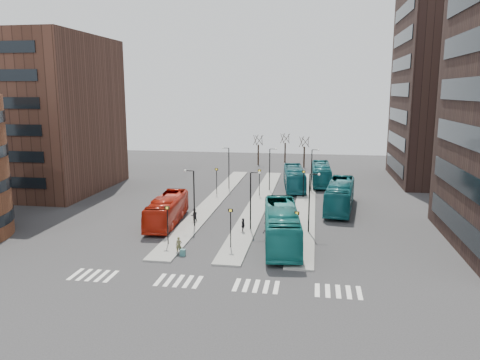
# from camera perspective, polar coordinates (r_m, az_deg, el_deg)

# --- Properties ---
(ground) EXTENTS (160.00, 160.00, 0.00)m
(ground) POSITION_cam_1_polar(r_m,az_deg,el_deg) (33.20, -7.81, -14.87)
(ground) COLOR #29292B
(ground) RESTS_ON ground
(island_left) EXTENTS (2.50, 45.00, 0.15)m
(island_left) POSITION_cam_1_polar(r_m,az_deg,el_deg) (61.66, -3.26, -2.58)
(island_left) COLOR gray
(island_left) RESTS_ON ground
(island_mid) EXTENTS (2.50, 45.00, 0.15)m
(island_mid) POSITION_cam_1_polar(r_m,az_deg,el_deg) (60.68, 2.29, -2.80)
(island_mid) COLOR gray
(island_mid) RESTS_ON ground
(island_right) EXTENTS (2.50, 45.00, 0.15)m
(island_right) POSITION_cam_1_polar(r_m,az_deg,el_deg) (60.27, 7.96, -2.99)
(island_right) COLOR gray
(island_right) RESTS_ON ground
(suitcase) EXTENTS (0.49, 0.41, 0.59)m
(suitcase) POSITION_cam_1_polar(r_m,az_deg,el_deg) (42.04, -7.00, -8.78)
(suitcase) COLOR navy
(suitcase) RESTS_ON ground
(red_bus) EXTENTS (3.32, 11.09, 3.05)m
(red_bus) POSITION_cam_1_polar(r_m,az_deg,el_deg) (51.84, -8.88, -3.63)
(red_bus) COLOR #B41F0D
(red_bus) RESTS_ON ground
(teal_bus_a) EXTENTS (4.50, 13.28, 3.63)m
(teal_bus_a) POSITION_cam_1_polar(r_m,az_deg,el_deg) (44.54, 5.07, -5.56)
(teal_bus_a) COLOR #16706D
(teal_bus_a) RESTS_ON ground
(teal_bus_b) EXTENTS (3.92, 11.86, 3.24)m
(teal_bus_b) POSITION_cam_1_polar(r_m,az_deg,el_deg) (69.70, 6.63, 0.22)
(teal_bus_b) COLOR #145C68
(teal_bus_b) RESTS_ON ground
(teal_bus_c) EXTENTS (4.29, 12.74, 3.48)m
(teal_bus_c) POSITION_cam_1_polar(r_m,az_deg,el_deg) (58.55, 12.08, -1.86)
(teal_bus_c) COLOR #145D64
(teal_bus_c) RESTS_ON ground
(teal_bus_d) EXTENTS (2.99, 11.62, 3.22)m
(teal_bus_d) POSITION_cam_1_polar(r_m,az_deg,el_deg) (73.88, 9.87, 0.72)
(teal_bus_d) COLOR #166971
(teal_bus_d) RESTS_ON ground
(traveller) EXTENTS (0.59, 0.43, 1.51)m
(traveller) POSITION_cam_1_polar(r_m,az_deg,el_deg) (42.55, -7.47, -7.89)
(traveller) COLOR brown
(traveller) RESTS_ON ground
(commuter_a) EXTENTS (0.95, 0.86, 1.59)m
(commuter_a) POSITION_cam_1_polar(r_m,az_deg,el_deg) (51.98, -5.61, -4.34)
(commuter_a) COLOR black
(commuter_a) RESTS_ON ground
(commuter_b) EXTENTS (0.50, 0.97, 1.58)m
(commuter_b) POSITION_cam_1_polar(r_m,az_deg,el_deg) (47.98, 0.38, -5.59)
(commuter_b) COLOR black
(commuter_b) RESTS_ON ground
(commuter_c) EXTENTS (1.13, 1.29, 1.73)m
(commuter_c) POSITION_cam_1_polar(r_m,az_deg,el_deg) (46.54, 3.30, -6.03)
(commuter_c) COLOR black
(commuter_c) RESTS_ON ground
(crosswalk_stripes) EXTENTS (22.35, 2.40, 0.01)m
(crosswalk_stripes) POSITION_cam_1_polar(r_m,az_deg,el_deg) (36.31, -3.22, -12.45)
(crosswalk_stripes) COLOR silver
(crosswalk_stripes) RESTS_ON ground
(office_block) EXTENTS (25.00, 20.12, 22.00)m
(office_block) POSITION_cam_1_polar(r_m,az_deg,el_deg) (75.99, -25.52, 7.25)
(office_block) COLOR #472B21
(office_block) RESTS_ON ground
(tower_far) EXTENTS (20.12, 20.00, 30.00)m
(tower_far) POSITION_cam_1_polar(r_m,az_deg,el_deg) (81.84, 25.92, 10.20)
(tower_far) COLOR black
(tower_far) RESTS_ON ground
(sign_poles) EXTENTS (12.45, 22.12, 3.65)m
(sign_poles) POSITION_cam_1_polar(r_m,az_deg,el_deg) (53.44, 0.97, -2.09)
(sign_poles) COLOR black
(sign_poles) RESTS_ON ground
(lamp_posts) EXTENTS (14.04, 20.24, 6.12)m
(lamp_posts) POSITION_cam_1_polar(r_m,az_deg,el_deg) (57.92, 2.70, 0.09)
(lamp_posts) COLOR black
(lamp_posts) RESTS_ON ground
(bare_trees) EXTENTS (10.97, 8.14, 5.90)m
(bare_trees) POSITION_cam_1_polar(r_m,az_deg,el_deg) (92.18, 5.18, 3.52)
(bare_trees) COLOR black
(bare_trees) RESTS_ON ground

